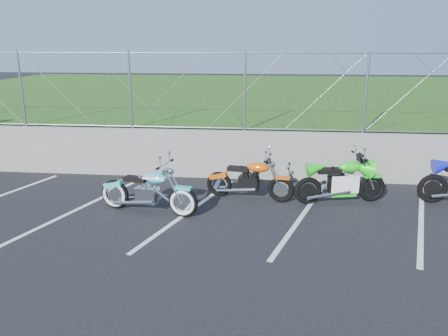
# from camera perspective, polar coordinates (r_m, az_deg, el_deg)

# --- Properties ---
(ground) EXTENTS (90.00, 90.00, 0.00)m
(ground) POSITION_cam_1_polar(r_m,az_deg,el_deg) (8.60, -5.57, -7.98)
(ground) COLOR black
(ground) RESTS_ON ground
(retaining_wall) EXTENTS (30.00, 0.22, 1.30)m
(retaining_wall) POSITION_cam_1_polar(r_m,az_deg,el_deg) (11.66, -2.27, 1.91)
(retaining_wall) COLOR slate
(retaining_wall) RESTS_ON ground
(grass_field) EXTENTS (30.00, 20.00, 1.30)m
(grass_field) POSITION_cam_1_polar(r_m,az_deg,el_deg) (21.44, 1.57, 8.39)
(grass_field) COLOR #214A13
(grass_field) RESTS_ON ground
(chain_link_fence) EXTENTS (28.00, 0.03, 2.00)m
(chain_link_fence) POSITION_cam_1_polar(r_m,az_deg,el_deg) (11.37, -2.36, 10.00)
(chain_link_fence) COLOR gray
(chain_link_fence) RESTS_ON retaining_wall
(parking_lines) EXTENTS (18.29, 4.31, 0.01)m
(parking_lines) POSITION_cam_1_polar(r_m,az_deg,el_deg) (9.37, 2.90, -5.83)
(parking_lines) COLOR silver
(parking_lines) RESTS_ON ground
(cruiser_turquoise) EXTENTS (2.23, 0.72, 1.12)m
(cruiser_turquoise) POSITION_cam_1_polar(r_m,az_deg,el_deg) (9.35, -9.74, -3.20)
(cruiser_turquoise) COLOR black
(cruiser_turquoise) RESTS_ON ground
(naked_orange) EXTENTS (2.05, 0.69, 1.03)m
(naked_orange) POSITION_cam_1_polar(r_m,az_deg,el_deg) (10.02, 3.52, -1.72)
(naked_orange) COLOR black
(naked_orange) RESTS_ON ground
(sportbike_green) EXTENTS (2.09, 0.75, 1.10)m
(sportbike_green) POSITION_cam_1_polar(r_m,az_deg,el_deg) (10.13, 15.13, -1.86)
(sportbike_green) COLOR black
(sportbike_green) RESTS_ON ground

